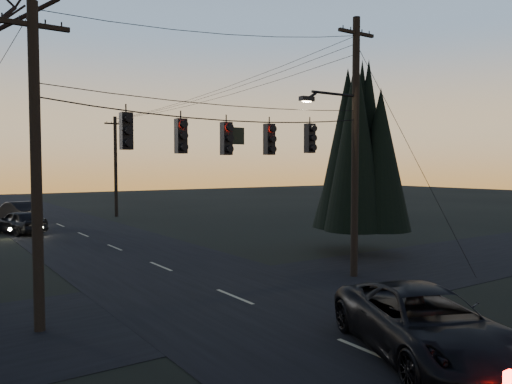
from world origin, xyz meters
TOP-DOWN VIEW (x-y plane):
  - main_road at (0.00, 20.00)m, footprint 8.00×120.00m
  - cross_road at (0.00, 10.00)m, footprint 60.00×7.00m
  - utility_pole_right at (5.50, 10.00)m, footprint 5.00×0.30m
  - utility_pole_left at (-6.00, 10.00)m, footprint 1.80×0.30m
  - utility_pole_far_r at (5.50, 38.00)m, footprint 1.80×0.30m
  - span_signal_assembly at (-0.24, 10.00)m, footprint 11.50×0.44m
  - evergreen_right at (9.27, 13.69)m, footprint 3.85×3.85m
  - suv_near at (0.80, 3.18)m, footprint 4.53×6.09m
  - sedan_oncoming_a at (-3.20, 30.77)m, footprint 3.05×4.73m
  - sedan_oncoming_b at (-2.33, 37.38)m, footprint 2.92×5.21m

SIDE VIEW (x-z plane):
  - utility_pole_right at x=5.50m, z-range -5.00..5.00m
  - utility_pole_left at x=-6.00m, z-range -4.25..4.25m
  - utility_pole_far_r at x=5.50m, z-range -4.25..4.25m
  - cross_road at x=0.00m, z-range 0.00..0.02m
  - main_road at x=0.00m, z-range 0.00..0.02m
  - sedan_oncoming_a at x=-3.20m, z-range 0.00..1.50m
  - suv_near at x=0.80m, z-range 0.00..1.54m
  - sedan_oncoming_b at x=-2.33m, z-range 0.00..1.63m
  - evergreen_right at x=9.27m, z-range 0.59..8.93m
  - span_signal_assembly at x=-0.24m, z-range 4.48..6.05m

